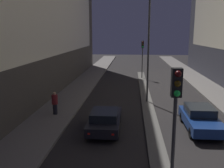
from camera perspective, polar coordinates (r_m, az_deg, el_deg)
median_strip at (r=22.71m, az=7.91°, el=-3.80°), size 0.96×32.74×0.11m
traffic_light_near at (r=8.08m, az=14.26°, el=-5.76°), size 0.32×0.42×4.90m
traffic_light_mid at (r=33.39m, az=6.99°, el=7.49°), size 0.32×0.42×4.90m
street_lamp at (r=21.50m, az=8.43°, el=11.67°), size 0.49×0.49×9.31m
car_left_lane at (r=15.80m, az=-1.63°, el=-8.15°), size 1.89×4.39×1.37m
car_right_lane at (r=16.93m, az=19.51°, el=-7.35°), size 1.93×4.54×1.46m
pedestrian_on_left_sidewalk at (r=18.75m, az=-12.93°, el=-4.19°), size 0.44×0.44×1.68m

